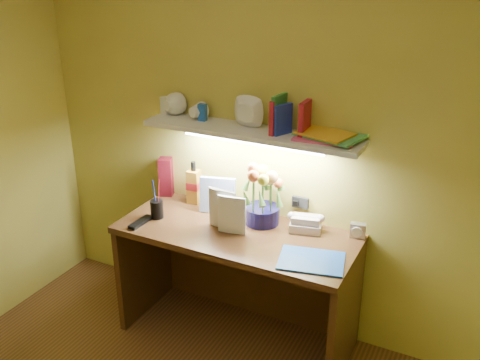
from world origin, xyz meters
The scene contains 13 objects.
desk centered at (0.00, 1.20, 0.38)m, with size 1.40×0.60×0.75m, color #3C2810.
flower_bouquet centered at (0.09, 1.36, 0.93)m, with size 0.23×0.23×0.36m, color #0D0C39, non-canonical shape.
telephone centered at (0.35, 1.39, 0.80)m, with size 0.18×0.13×0.11m, color beige, non-canonical shape.
desk_clock centered at (0.65, 1.44, 0.79)m, with size 0.09×0.04×0.09m, color #B1B2B6.
whisky_bottle centered at (-0.42, 1.43, 0.89)m, with size 0.08×0.08×0.28m, color #C18625, non-canonical shape.
whisky_box centered at (-0.65, 1.45, 0.88)m, with size 0.08×0.08×0.26m, color #520B14.
pen_cup centered at (-0.51, 1.14, 0.85)m, with size 0.08×0.08×0.19m, color black.
art_card centered at (-0.22, 1.38, 0.86)m, with size 0.22×0.04×0.22m, color white, non-canonical shape.
tv_remote centered at (-0.55, 1.03, 0.76)m, with size 0.05×0.18×0.02m, color black.
blue_folder centered at (0.50, 1.08, 0.75)m, with size 0.34×0.25×0.01m, color blue.
desk_book_a centered at (-0.18, 1.20, 0.87)m, with size 0.18×0.02×0.24m, color beige.
desk_book_b centered at (-0.10, 1.15, 0.86)m, with size 0.17×0.02×0.23m, color white.
wall_shelf centered at (0.00, 1.39, 1.34)m, with size 1.31×0.34×0.24m.
Camera 1 is at (1.25, -1.24, 2.22)m, focal length 40.00 mm.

